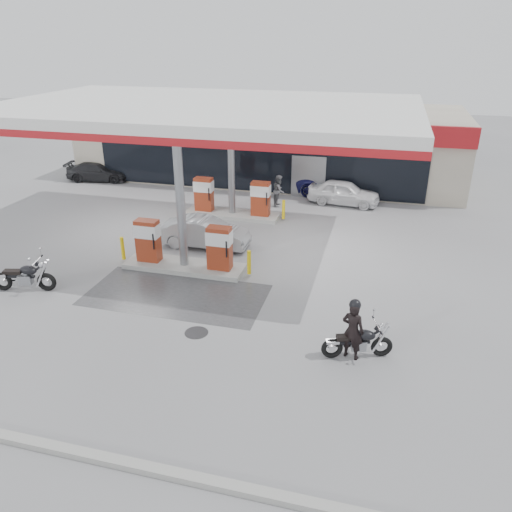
{
  "coord_description": "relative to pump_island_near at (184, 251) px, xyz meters",
  "views": [
    {
      "loc": [
        6.86,
        -13.57,
        8.07
      ],
      "look_at": [
        2.97,
        1.19,
        1.2
      ],
      "focal_mm": 35.0,
      "sensor_mm": 36.0,
      "label": 1
    }
  ],
  "objects": [
    {
      "name": "wet_patch",
      "position": [
        0.5,
        -2.0,
        -0.71
      ],
      "size": [
        6.0,
        3.0,
        0.0
      ],
      "primitive_type": "cube",
      "color": "#4C4C4F",
      "rests_on": "ground"
    },
    {
      "name": "sedan_white",
      "position": [
        4.96,
        9.2,
        -0.1
      ],
      "size": [
        3.73,
        1.83,
        1.23
      ],
      "primitive_type": "imported",
      "rotation": [
        0.0,
        0.0,
        1.46
      ],
      "color": "white",
      "rests_on": "ground"
    },
    {
      "name": "parked_motorcycle",
      "position": [
        -4.55,
        -2.98,
        -0.22
      ],
      "size": [
        2.15,
        0.86,
        1.12
      ],
      "rotation": [
        0.0,
        0.0,
        0.24
      ],
      "color": "black",
      "rests_on": "ground"
    },
    {
      "name": "parked_car_left",
      "position": [
        -9.5,
        10.0,
        -0.17
      ],
      "size": [
        3.9,
        2.09,
        1.08
      ],
      "primitive_type": "imported",
      "rotation": [
        0.0,
        0.0,
        1.73
      ],
      "color": "black",
      "rests_on": "ground"
    },
    {
      "name": "biker_main",
      "position": [
        6.48,
        -4.05,
        0.13
      ],
      "size": [
        0.7,
        0.55,
        1.67
      ],
      "primitive_type": "imported",
      "rotation": [
        0.0,
        0.0,
        2.86
      ],
      "color": "black",
      "rests_on": "ground"
    },
    {
      "name": "main_motorcycle",
      "position": [
        6.66,
        -3.98,
        -0.26
      ],
      "size": [
        1.9,
        0.88,
        1.01
      ],
      "rotation": [
        0.0,
        0.0,
        0.32
      ],
      "color": "black",
      "rests_on": "ground"
    },
    {
      "name": "canopy",
      "position": [
        0.0,
        3.0,
        4.56
      ],
      "size": [
        16.0,
        10.02,
        5.51
      ],
      "color": "silver",
      "rests_on": "ground"
    },
    {
      "name": "kerb",
      "position": [
        0.0,
        -9.0,
        -0.64
      ],
      "size": [
        28.0,
        0.25,
        0.15
      ],
      "primitive_type": "cube",
      "color": "gray",
      "rests_on": "ground"
    },
    {
      "name": "ground",
      "position": [
        0.0,
        -2.0,
        -0.71
      ],
      "size": [
        90.0,
        90.0,
        0.0
      ],
      "primitive_type": "plane",
      "color": "gray",
      "rests_on": "ground"
    },
    {
      "name": "parked_car_right",
      "position": [
        4.5,
        11.03,
        -0.06
      ],
      "size": [
        4.94,
        2.78,
        1.3
      ],
      "primitive_type": "imported",
      "rotation": [
        0.0,
        0.0,
        1.71
      ],
      "color": "#17174F",
      "rests_on": "ground"
    },
    {
      "name": "store_building",
      "position": [
        0.01,
        13.94,
        1.3
      ],
      "size": [
        22.0,
        8.22,
        4.0
      ],
      "color": "beige",
      "rests_on": "ground"
    },
    {
      "name": "pump_island_far",
      "position": [
        0.0,
        6.0,
        0.0
      ],
      "size": [
        5.14,
        1.3,
        1.78
      ],
      "color": "#9E9E99",
      "rests_on": "ground"
    },
    {
      "name": "drain_cover",
      "position": [
        2.0,
        -4.0,
        -0.71
      ],
      "size": [
        0.7,
        0.7,
        0.01
      ],
      "primitive_type": "cylinder",
      "color": "#38383A",
      "rests_on": "ground"
    },
    {
      "name": "pump_island_near",
      "position": [
        0.0,
        0.0,
        0.0
      ],
      "size": [
        5.14,
        1.3,
        1.78
      ],
      "color": "#9E9E99",
      "rests_on": "ground"
    },
    {
      "name": "attendant",
      "position": [
        1.82,
        8.1,
        0.08
      ],
      "size": [
        0.61,
        0.78,
        1.57
      ],
      "primitive_type": "imported",
      "rotation": [
        0.0,
        0.0,
        1.59
      ],
      "color": "#545559",
      "rests_on": "ground"
    },
    {
      "name": "hatchback_silver",
      "position": [
        0.02,
        2.2,
        -0.11
      ],
      "size": [
        3.66,
        1.31,
        1.2
      ],
      "primitive_type": "imported",
      "rotation": [
        0.0,
        0.0,
        1.58
      ],
      "color": "#989B9F",
      "rests_on": "ground"
    }
  ]
}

